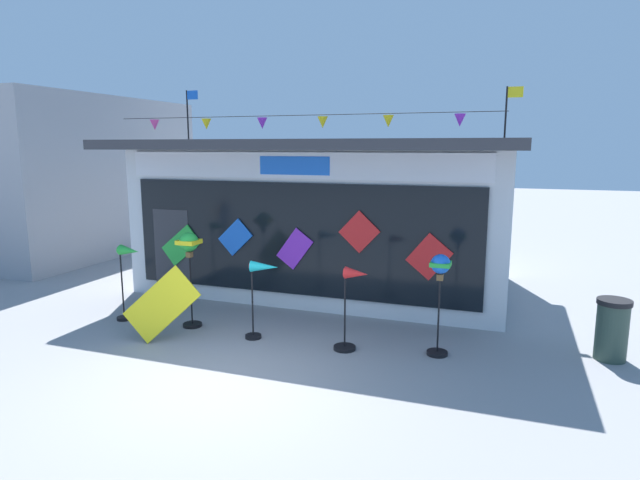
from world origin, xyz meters
The scene contains 10 objects.
ground_plane centered at (0.00, 0.00, 0.00)m, with size 80.00×80.00×0.00m, color gray.
kite_shop_building centered at (-0.27, 5.71, 1.79)m, with size 8.69×5.38×4.79m.
wind_spinner_far_left centered at (-3.07, 1.84, 1.11)m, with size 0.61×0.29×1.51m.
wind_spinner_left centered at (-1.74, 1.96, 1.43)m, with size 0.37×0.37×1.81m.
wind_spinner_center_left centered at (-0.19, 1.78, 1.04)m, with size 0.65×0.29×1.42m.
wind_spinner_center_right centered at (1.45, 1.80, 0.88)m, with size 0.58×0.37×1.43m.
wind_spinner_right centered at (2.84, 2.09, 1.28)m, with size 0.34×0.34×1.69m.
trash_bin centered at (5.47, 2.84, 0.50)m, with size 0.52×0.52×1.00m.
display_kite_on_ground centered at (-1.79, 1.11, 0.67)m, with size 0.69×0.03×1.26m, color yellow.
neighbour_building centered at (-10.49, 7.24, 2.43)m, with size 6.15×7.53×4.87m, color #99999E.
Camera 1 is at (3.82, -6.40, 3.39)m, focal length 30.02 mm.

